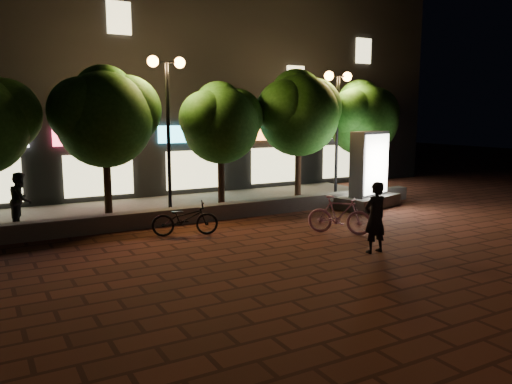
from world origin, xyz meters
TOP-DOWN VIEW (x-y plane):
  - ground at (0.00, 0.00)m, footprint 80.00×80.00m
  - retaining_wall at (0.00, 4.00)m, footprint 16.00×0.45m
  - sidewalk at (0.00, 6.50)m, footprint 16.00×5.00m
  - building_block at (-0.01, 12.99)m, footprint 28.00×8.12m
  - tree_left at (-3.45, 5.46)m, footprint 3.60×3.00m
  - tree_mid at (0.55, 5.46)m, footprint 3.24×2.70m
  - tree_right at (3.86, 5.46)m, footprint 3.72×3.10m
  - tree_far_right at (7.05, 5.46)m, footprint 3.48×2.90m
  - street_lamp_left at (-1.50, 5.20)m, footprint 1.26×0.36m
  - street_lamp_right at (5.50, 5.20)m, footprint 1.26×0.36m
  - ad_kiosk at (5.51, 3.28)m, footprint 2.85×1.99m
  - scooter_pink at (1.89, 0.44)m, footprint 1.60×1.71m
  - rider at (1.39, -1.57)m, footprint 0.66×0.45m
  - scooter_parked at (-2.06, 2.42)m, footprint 1.98×1.18m
  - pedestrian at (-6.03, 5.51)m, footprint 0.83×0.95m

SIDE VIEW (x-z plane):
  - ground at x=0.00m, z-range 0.00..0.00m
  - sidewalk at x=0.00m, z-range 0.00..0.08m
  - retaining_wall at x=0.00m, z-range 0.00..0.50m
  - scooter_parked at x=-2.06m, z-range 0.00..0.98m
  - scooter_pink at x=1.89m, z-range 0.00..1.10m
  - rider at x=1.39m, z-range 0.00..1.78m
  - pedestrian at x=-6.03m, z-range 0.08..1.73m
  - ad_kiosk at x=5.51m, z-range -0.27..2.53m
  - tree_mid at x=0.55m, z-range 0.97..5.47m
  - tree_far_right at x=7.05m, z-range 0.99..5.75m
  - tree_left at x=-3.45m, z-range 1.00..5.89m
  - tree_right at x=3.86m, z-range 1.03..6.10m
  - street_lamp_right at x=5.50m, z-range 1.40..6.38m
  - street_lamp_left at x=-1.50m, z-range 1.44..6.62m
  - building_block at x=-0.01m, z-range -0.65..10.65m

